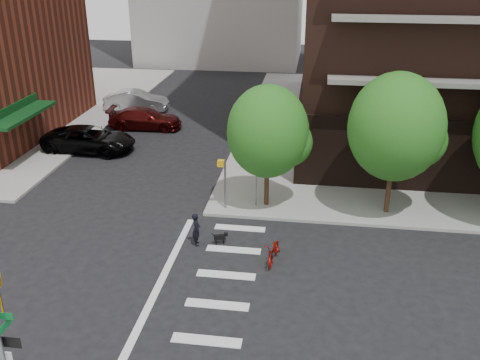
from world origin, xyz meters
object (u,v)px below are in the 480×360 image
object	(u,v)px
parked_car_silver	(136,101)
dog_walker	(196,229)
parked_car_maroon	(145,118)
scooter	(274,251)
parked_car_black	(89,139)

from	to	relation	value
parked_car_silver	dog_walker	size ratio (longest dim) A/B	3.30
parked_car_maroon	dog_walker	xyz separation A→B (m)	(7.36, -15.98, -0.00)
parked_car_maroon	scooter	size ratio (longest dim) A/B	2.86
parked_car_black	parked_car_silver	xyz separation A→B (m)	(0.00, 9.65, 0.02)
parked_car_silver	dog_walker	xyz separation A→B (m)	(9.50, -20.44, -0.07)
dog_walker	scooter	bearing A→B (deg)	-121.40
parked_car_black	parked_car_maroon	bearing A→B (deg)	-21.00
parked_car_silver	scooter	bearing A→B (deg)	-152.63
scooter	dog_walker	size ratio (longest dim) A/B	1.21
parked_car_black	dog_walker	bearing A→B (deg)	-137.32
parked_car_maroon	scooter	xyz separation A→B (m)	(10.89, -16.89, -0.28)
parked_car_black	parked_car_maroon	world-z (taller)	parked_car_black
parked_car_maroon	parked_car_silver	bearing A→B (deg)	22.60
scooter	parked_car_silver	bearing A→B (deg)	128.75
parked_car_black	scooter	bearing A→B (deg)	-130.63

